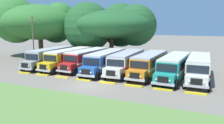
# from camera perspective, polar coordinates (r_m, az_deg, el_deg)

# --- Properties ---
(ground_plane) EXTENTS (220.00, 220.00, 0.00)m
(ground_plane) POSITION_cam_1_polar(r_m,az_deg,el_deg) (24.92, -6.16, -5.95)
(ground_plane) COLOR slate
(foreground_grass_strip) EXTENTS (80.00, 9.34, 0.01)m
(foreground_grass_strip) POSITION_cam_1_polar(r_m,az_deg,el_deg) (19.02, -18.31, -11.48)
(foreground_grass_strip) COLOR olive
(foreground_grass_strip) RESTS_ON ground_plane
(parked_bus_slot_0) EXTENTS (3.05, 10.89, 2.82)m
(parked_bus_slot_0) POSITION_cam_1_polar(r_m,az_deg,el_deg) (36.97, -15.40, 1.45)
(parked_bus_slot_0) COLOR #9E9993
(parked_bus_slot_0) RESTS_ON ground_plane
(parked_bus_slot_1) EXTENTS (2.90, 10.87, 2.82)m
(parked_bus_slot_1) POSITION_cam_1_polar(r_m,az_deg,el_deg) (35.02, -10.93, 1.17)
(parked_bus_slot_1) COLOR yellow
(parked_bus_slot_1) RESTS_ON ground_plane
(parked_bus_slot_2) EXTENTS (3.15, 10.90, 2.82)m
(parked_bus_slot_2) POSITION_cam_1_polar(r_m,az_deg,el_deg) (34.02, -6.15, 1.04)
(parked_bus_slot_2) COLOR red
(parked_bus_slot_2) RESTS_ON ground_plane
(parked_bus_slot_3) EXTENTS (2.99, 10.88, 2.82)m
(parked_bus_slot_3) POSITION_cam_1_polar(r_m,az_deg,el_deg) (31.56, -1.69, 0.41)
(parked_bus_slot_3) COLOR #23519E
(parked_bus_slot_3) RESTS_ON ground_plane
(parked_bus_slot_4) EXTENTS (3.02, 10.88, 2.82)m
(parked_bus_slot_4) POSITION_cam_1_polar(r_m,az_deg,el_deg) (30.93, 3.74, 0.20)
(parked_bus_slot_4) COLOR silver
(parked_bus_slot_4) RESTS_ON ground_plane
(parked_bus_slot_5) EXTENTS (2.94, 10.87, 2.82)m
(parked_bus_slot_5) POSITION_cam_1_polar(r_m,az_deg,el_deg) (29.94, 9.61, -0.25)
(parked_bus_slot_5) COLOR orange
(parked_bus_slot_5) RESTS_ON ground_plane
(parked_bus_slot_6) EXTENTS (3.10, 10.89, 2.82)m
(parked_bus_slot_6) POSITION_cam_1_polar(r_m,az_deg,el_deg) (28.79, 15.74, -0.88)
(parked_bus_slot_6) COLOR teal
(parked_bus_slot_6) RESTS_ON ground_plane
(parked_bus_slot_7) EXTENTS (2.91, 10.87, 2.82)m
(parked_bus_slot_7) POSITION_cam_1_polar(r_m,az_deg,el_deg) (29.06, 21.31, -1.09)
(parked_bus_slot_7) COLOR silver
(parked_bus_slot_7) RESTS_ON ground_plane
(curb_wheelstop_0) EXTENTS (2.00, 0.36, 0.15)m
(curb_wheelstop_0) POSITION_cam_1_polar(r_m,az_deg,el_deg) (32.94, -21.55, -2.55)
(curb_wheelstop_0) COLOR yellow
(curb_wheelstop_0) RESTS_ON ground_plane
(curb_wheelstop_1) EXTENTS (2.00, 0.36, 0.15)m
(curb_wheelstop_1) POSITION_cam_1_polar(r_m,az_deg,el_deg) (30.78, -17.42, -3.15)
(curb_wheelstop_1) COLOR yellow
(curb_wheelstop_1) RESTS_ON ground_plane
(curb_wheelstop_2) EXTENTS (2.00, 0.36, 0.15)m
(curb_wheelstop_2) POSITION_cam_1_polar(r_m,az_deg,el_deg) (28.80, -12.69, -3.81)
(curb_wheelstop_2) COLOR yellow
(curb_wheelstop_2) RESTS_ON ground_plane
(curb_wheelstop_3) EXTENTS (2.00, 0.36, 0.15)m
(curb_wheelstop_3) POSITION_cam_1_polar(r_m,az_deg,el_deg) (27.05, -7.30, -4.54)
(curb_wheelstop_3) COLOR yellow
(curb_wheelstop_3) RESTS_ON ground_plane
(curb_wheelstop_4) EXTENTS (2.00, 0.36, 0.15)m
(curb_wheelstop_4) POSITION_cam_1_polar(r_m,az_deg,el_deg) (25.57, -1.21, -5.30)
(curb_wheelstop_4) COLOR yellow
(curb_wheelstop_4) RESTS_ON ground_plane
(curb_wheelstop_5) EXTENTS (2.00, 0.36, 0.15)m
(curb_wheelstop_5) POSITION_cam_1_polar(r_m,az_deg,el_deg) (24.42, 5.55, -6.09)
(curb_wheelstop_5) COLOR yellow
(curb_wheelstop_5) RESTS_ON ground_plane
(curb_wheelstop_6) EXTENTS (2.00, 0.36, 0.15)m
(curb_wheelstop_6) POSITION_cam_1_polar(r_m,az_deg,el_deg) (23.63, 12.89, -6.83)
(curb_wheelstop_6) COLOR yellow
(curb_wheelstop_6) RESTS_ON ground_plane
(curb_wheelstop_7) EXTENTS (2.00, 0.36, 0.15)m
(curb_wheelstop_7) POSITION_cam_1_polar(r_m,az_deg,el_deg) (23.26, 20.62, -7.50)
(curb_wheelstop_7) COLOR yellow
(curb_wheelstop_7) RESTS_ON ground_plane
(broad_shade_tree) EXTENTS (17.12, 16.19, 10.84)m
(broad_shade_tree) POSITION_cam_1_polar(r_m,az_deg,el_deg) (43.63, -0.20, 9.34)
(broad_shade_tree) COLOR brown
(broad_shade_tree) RESTS_ON ground_plane
(secondary_tree) EXTENTS (16.84, 15.96, 11.93)m
(secondary_tree) POSITION_cam_1_polar(r_m,az_deg,el_deg) (48.83, -18.41, 9.66)
(secondary_tree) COLOR brown
(secondary_tree) RESTS_ON ground_plane
(utility_pole) EXTENTS (1.80, 0.20, 7.92)m
(utility_pole) POSITION_cam_1_polar(r_m,az_deg,el_deg) (37.45, -19.51, 5.40)
(utility_pole) COLOR brown
(utility_pole) RESTS_ON ground_plane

